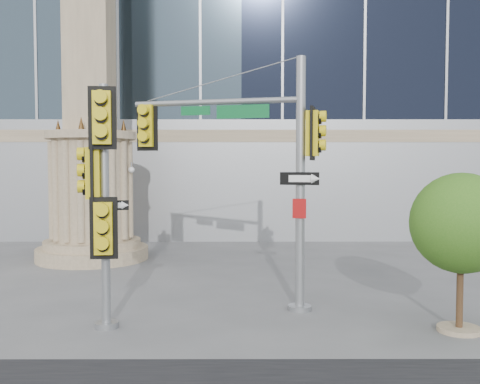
{
  "coord_description": "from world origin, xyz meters",
  "views": [
    {
      "loc": [
        -0.13,
        -12.29,
        3.83
      ],
      "look_at": [
        -0.1,
        2.0,
        3.08
      ],
      "focal_mm": 40.0,
      "sensor_mm": 36.0,
      "label": 1
    }
  ],
  "objects": [
    {
      "name": "ground",
      "position": [
        0.0,
        0.0,
        0.0
      ],
      "size": [
        120.0,
        120.0,
        0.0
      ],
      "primitive_type": "plane",
      "color": "#545456",
      "rests_on": "ground"
    },
    {
      "name": "monument",
      "position": [
        -6.0,
        9.0,
        5.52
      ],
      "size": [
        4.4,
        4.4,
        16.6
      ],
      "color": "gray",
      "rests_on": "ground"
    },
    {
      "name": "main_signal_pole",
      "position": [
        0.31,
        1.8,
        4.08
      ],
      "size": [
        4.99,
        1.74,
        6.58
      ],
      "rotation": [
        0.0,
        0.0,
        -0.26
      ],
      "color": "slate",
      "rests_on": "ground"
    },
    {
      "name": "secondary_signal_pole",
      "position": [
        -3.27,
        -0.11,
        3.32
      ],
      "size": [
        1.01,
        0.74,
        5.65
      ],
      "rotation": [
        0.0,
        0.0,
        0.11
      ],
      "color": "slate",
      "rests_on": "ground"
    },
    {
      "name": "street_tree",
      "position": [
        4.95,
        -0.26,
        2.39
      ],
      "size": [
        2.33,
        2.28,
        3.64
      ],
      "color": "gray",
      "rests_on": "ground"
    }
  ]
}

